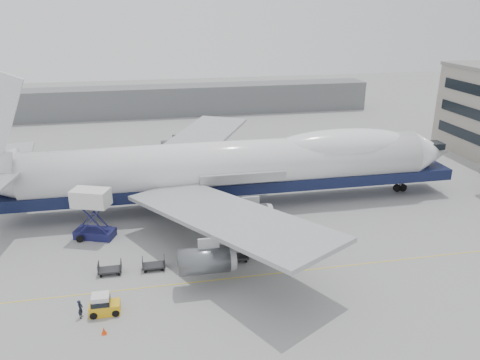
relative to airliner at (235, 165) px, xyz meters
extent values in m
plane|color=gray|center=(-0.64, -12.00, -5.62)|extent=(260.00, 260.00, 0.00)
cube|color=gold|center=(-0.64, -18.00, -5.62)|extent=(60.00, 0.15, 0.01)
cube|color=slate|center=(-10.64, 58.00, -2.12)|extent=(110.00, 8.00, 7.00)
cylinder|color=white|center=(-0.64, 0.00, 0.08)|extent=(52.00, 6.40, 6.40)
cube|color=#0E1434|center=(0.36, 0.00, -2.48)|extent=(60.00, 5.76, 1.50)
cone|color=white|center=(28.36, 0.00, 0.08)|extent=(6.00, 6.40, 6.40)
ellipsoid|color=white|center=(14.96, 0.00, 1.84)|extent=(20.67, 5.78, 4.56)
cube|color=#9EA0A3|center=(-3.64, -14.28, -0.52)|extent=(20.35, 26.74, 2.26)
cube|color=#9EA0A3|center=(-3.64, 14.28, -0.52)|extent=(20.35, 26.74, 2.26)
cylinder|color=#595B60|center=(-6.64, 19.00, -2.72)|extent=(4.80, 2.60, 2.60)
cylinder|color=#595B60|center=(-0.64, 10.00, -2.72)|extent=(4.80, 2.60, 2.60)
cylinder|color=#595B60|center=(-0.64, -10.00, -2.72)|extent=(4.80, 2.60, 2.60)
cylinder|color=#595B60|center=(-6.64, -19.00, -2.72)|extent=(4.80, 2.60, 2.60)
cylinder|color=slate|center=(24.36, 0.00, -4.37)|extent=(0.36, 0.36, 2.50)
cylinder|color=black|center=(24.36, 0.00, -5.07)|extent=(1.10, 0.45, 1.10)
cylinder|color=slate|center=(-3.64, -3.00, -4.37)|extent=(0.36, 0.36, 2.50)
cylinder|color=black|center=(-3.64, -3.00, -5.07)|extent=(1.10, 0.45, 1.10)
cylinder|color=slate|center=(-3.64, 3.00, -4.37)|extent=(0.36, 0.36, 2.50)
cylinder|color=black|center=(-3.64, 3.00, -5.07)|extent=(1.10, 0.45, 1.10)
cube|color=#191A4B|center=(-17.84, -6.25, -5.13)|extent=(4.95, 3.60, 0.98)
cube|color=silver|center=(-17.84, -6.25, -0.62)|extent=(4.68, 3.64, 1.97)
cube|color=#191A4B|center=(-17.84, -7.23, -2.82)|extent=(3.04, 1.25, 3.54)
cube|color=#191A4B|center=(-17.84, -5.26, -2.82)|extent=(3.04, 1.25, 3.54)
cube|color=slate|center=(-17.84, -4.81, -0.62)|extent=(2.39, 1.77, 0.15)
cylinder|color=black|center=(-19.45, -7.14, -5.22)|extent=(0.81, 0.31, 0.81)
cylinder|color=black|center=(-19.45, -5.35, -5.22)|extent=(0.81, 0.31, 0.81)
cylinder|color=black|center=(-16.23, -7.14, -5.22)|extent=(0.81, 0.31, 0.81)
cylinder|color=black|center=(-16.23, -5.35, -5.22)|extent=(0.81, 0.31, 0.81)
cube|color=gold|center=(-15.71, -21.33, -5.11)|extent=(2.62, 1.42, 1.02)
cube|color=silver|center=(-15.99, -21.33, -4.18)|extent=(1.50, 1.32, 0.93)
cube|color=black|center=(-15.99, -21.33, -4.37)|extent=(1.60, 1.41, 0.46)
cylinder|color=black|center=(-16.64, -21.94, -5.30)|extent=(0.65, 0.28, 0.65)
cylinder|color=black|center=(-16.64, -20.73, -5.30)|extent=(0.65, 0.28, 0.65)
cylinder|color=black|center=(-14.78, -21.94, -5.30)|extent=(0.65, 0.28, 0.65)
cylinder|color=black|center=(-14.78, -20.73, -5.30)|extent=(0.65, 0.28, 0.65)
imported|color=black|center=(-17.71, -21.53, -4.76)|extent=(0.52, 0.69, 1.72)
cone|color=#E63F0C|center=(-15.63, -24.18, -5.30)|extent=(0.41, 0.41, 0.64)
cube|color=#E63F0C|center=(-15.63, -24.18, -5.61)|extent=(0.44, 0.44, 0.03)
cube|color=#2D2D30|center=(-15.67, -14.76, -5.17)|extent=(2.30, 1.35, 0.18)
cube|color=#2D2D30|center=(-16.77, -14.76, -4.77)|extent=(0.08, 1.35, 0.90)
cube|color=#2D2D30|center=(-14.57, -14.76, -4.77)|extent=(0.08, 1.35, 0.90)
cylinder|color=black|center=(-16.52, -15.31, -5.47)|extent=(0.30, 0.12, 0.30)
cylinder|color=black|center=(-16.52, -14.21, -5.47)|extent=(0.30, 0.12, 0.30)
cylinder|color=black|center=(-14.82, -15.31, -5.47)|extent=(0.30, 0.12, 0.30)
cylinder|color=black|center=(-14.82, -14.21, -5.47)|extent=(0.30, 0.12, 0.30)
cube|color=#2D2D30|center=(-11.32, -14.76, -5.17)|extent=(2.30, 1.35, 0.18)
cube|color=#2D2D30|center=(-12.42, -14.76, -4.77)|extent=(0.08, 1.35, 0.90)
cube|color=#2D2D30|center=(-10.22, -14.76, -4.77)|extent=(0.08, 1.35, 0.90)
cylinder|color=black|center=(-12.17, -15.31, -5.47)|extent=(0.30, 0.12, 0.30)
cylinder|color=black|center=(-12.17, -14.21, -5.47)|extent=(0.30, 0.12, 0.30)
cylinder|color=black|center=(-10.47, -15.31, -5.47)|extent=(0.30, 0.12, 0.30)
cylinder|color=black|center=(-10.47, -14.21, -5.47)|extent=(0.30, 0.12, 0.30)
cube|color=#2D2D30|center=(-6.97, -14.76, -5.17)|extent=(2.30, 1.35, 0.18)
cube|color=#2D2D30|center=(-8.07, -14.76, -4.77)|extent=(0.08, 1.35, 0.90)
cube|color=#2D2D30|center=(-5.87, -14.76, -4.77)|extent=(0.08, 1.35, 0.90)
cylinder|color=black|center=(-7.82, -15.31, -5.47)|extent=(0.30, 0.12, 0.30)
cylinder|color=black|center=(-7.82, -14.21, -5.47)|extent=(0.30, 0.12, 0.30)
cylinder|color=black|center=(-6.12, -15.31, -5.47)|extent=(0.30, 0.12, 0.30)
cylinder|color=black|center=(-6.12, -14.21, -5.47)|extent=(0.30, 0.12, 0.30)
cube|color=#2D2D30|center=(-2.63, -14.76, -5.17)|extent=(2.30, 1.35, 0.18)
cube|color=#2D2D30|center=(-3.73, -14.76, -4.77)|extent=(0.08, 1.35, 0.90)
cube|color=#2D2D30|center=(-1.53, -14.76, -4.77)|extent=(0.08, 1.35, 0.90)
cylinder|color=black|center=(-3.48, -15.31, -5.47)|extent=(0.30, 0.12, 0.30)
cylinder|color=black|center=(-3.48, -14.21, -5.47)|extent=(0.30, 0.12, 0.30)
cylinder|color=black|center=(-1.78, -15.31, -5.47)|extent=(0.30, 0.12, 0.30)
cylinder|color=black|center=(-1.78, -14.21, -5.47)|extent=(0.30, 0.12, 0.30)
cube|color=#2D2D30|center=(1.72, -14.76, -5.17)|extent=(2.30, 1.35, 0.18)
cube|color=#2D2D30|center=(0.62, -14.76, -4.77)|extent=(0.08, 1.35, 0.90)
cube|color=#2D2D30|center=(2.82, -14.76, -4.77)|extent=(0.08, 1.35, 0.90)
cylinder|color=black|center=(0.87, -15.31, -5.47)|extent=(0.30, 0.12, 0.30)
cylinder|color=black|center=(0.87, -14.21, -5.47)|extent=(0.30, 0.12, 0.30)
cylinder|color=black|center=(2.57, -15.31, -5.47)|extent=(0.30, 0.12, 0.30)
cylinder|color=black|center=(2.57, -14.21, -5.47)|extent=(0.30, 0.12, 0.30)
camera|label=1|loc=(-10.85, -57.39, 19.78)|focal=35.00mm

